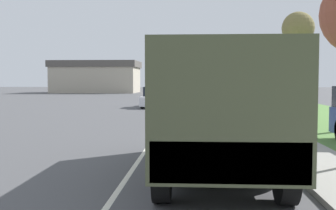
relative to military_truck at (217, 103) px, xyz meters
name	(u,v)px	position (x,y,z in m)	size (l,w,h in m)	color
ground_plane	(178,103)	(-1.94, 30.01, -1.60)	(180.00, 180.00, 0.00)	#4C4C4F
lane_centre_stripe	(178,103)	(-1.94, 30.01, -1.59)	(0.12, 120.00, 0.00)	silver
sidewalk_right	(227,102)	(2.56, 30.01, -1.54)	(1.80, 120.00, 0.12)	#9E9B93
grass_strip_right	(274,103)	(6.96, 30.01, -1.59)	(7.00, 120.00, 0.02)	#56843D
military_truck	(217,103)	(0.00, 0.00, 0.00)	(2.39, 6.95, 2.75)	#545B3D
car_nearest_ahead	(204,105)	(0.07, 14.37, -0.89)	(1.85, 4.52, 1.57)	silver
car_second_ahead	(155,98)	(-3.49, 23.34, -0.88)	(1.92, 4.86, 1.59)	silver
car_third_ahead	(168,93)	(-3.37, 37.47, -0.89)	(1.79, 4.10, 1.58)	silver
car_fourth_ahead	(197,90)	(-0.08, 46.63, -0.85)	(1.71, 4.67, 1.66)	#B7BABF
car_farthest_ahead	(197,89)	(0.00, 56.63, -0.89)	(1.73, 4.22, 1.57)	silver
tree_far_right	(298,30)	(7.45, 23.62, 4.34)	(2.45, 2.45, 7.31)	brown
building_distant	(96,77)	(-16.97, 61.26, 1.09)	(14.35, 9.23, 5.31)	#B2A893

